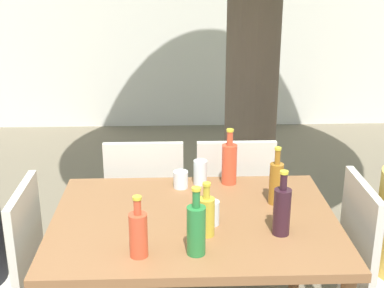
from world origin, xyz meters
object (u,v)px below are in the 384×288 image
dining_table_front (194,235)px  patio_chair_2 (146,200)px  patio_chair_0 (5,268)px  green_bottle_1 (196,229)px  patio_chair_1 (379,260)px  drinking_glass_1 (200,172)px  soda_bottle_4 (229,163)px  amber_bottle_5 (276,182)px  soda_bottle_2 (138,233)px  drinking_glass_0 (213,213)px  wine_bottle_0 (282,210)px  patio_chair_3 (233,198)px  drinking_glass_2 (181,179)px  oil_cruet_3 (206,215)px

dining_table_front → patio_chair_2: patio_chair_2 is taller
patio_chair_0 → green_bottle_1: green_bottle_1 is taller
patio_chair_1 → drinking_glass_1: size_ratio=7.19×
soda_bottle_4 → amber_bottle_5: size_ratio=1.04×
soda_bottle_2 → drinking_glass_0: (0.31, 0.25, -0.04)m
dining_table_front → wine_bottle_0: bearing=-23.3°
drinking_glass_0 → drinking_glass_1: drinking_glass_1 is taller
dining_table_front → patio_chair_2: 0.77m
soda_bottle_2 → soda_bottle_4: size_ratio=0.87×
patio_chair_0 → soda_bottle_4: bearing=109.9°
patio_chair_1 → wine_bottle_0: 0.64m
patio_chair_3 → drinking_glass_2: size_ratio=10.51×
patio_chair_3 → patio_chair_0: bearing=31.9°
soda_bottle_2 → soda_bottle_4: 0.82m
amber_bottle_5 → drinking_glass_2: amber_bottle_5 is taller
patio_chair_1 → drinking_glass_2: bearing=69.9°
dining_table_front → drinking_glass_1: size_ratio=10.07×
dining_table_front → patio_chair_1: (0.88, 0.00, -0.15)m
green_bottle_1 → patio_chair_2: bearing=104.0°
green_bottle_1 → oil_cruet_3: (0.05, 0.15, -0.02)m
patio_chair_3 → soda_bottle_4: size_ratio=3.12×
patio_chair_3 → drinking_glass_2: (-0.31, -0.37, 0.28)m
patio_chair_1 → wine_bottle_0: wine_bottle_0 is taller
wine_bottle_0 → soda_bottle_2: wine_bottle_0 is taller
dining_table_front → amber_bottle_5: size_ratio=4.53×
soda_bottle_4 → drinking_glass_1: size_ratio=2.31×
green_bottle_1 → oil_cruet_3: green_bottle_1 is taller
patio_chair_3 → soda_bottle_2: 1.18m
dining_table_front → patio_chair_3: (0.26, 0.71, -0.15)m
amber_bottle_5 → patio_chair_1: bearing=-16.2°
drinking_glass_0 → patio_chair_3: bearing=76.7°
drinking_glass_2 → amber_bottle_5: bearing=-24.1°
drinking_glass_2 → soda_bottle_2: bearing=-105.1°
amber_bottle_5 → wine_bottle_0: bearing=-95.9°
drinking_glass_2 → wine_bottle_0: bearing=-50.0°
soda_bottle_2 → amber_bottle_5: 0.77m
green_bottle_1 → soda_bottle_2: green_bottle_1 is taller
drinking_glass_1 → soda_bottle_4: bearing=1.2°
patio_chair_1 → wine_bottle_0: size_ratio=3.19×
patio_chair_0 → drinking_glass_1: (0.92, 0.39, 0.30)m
dining_table_front → oil_cruet_3: 0.24m
soda_bottle_2 → oil_cruet_3: 0.32m
soda_bottle_2 → wine_bottle_0: bearing=14.7°
soda_bottle_4 → amber_bottle_5: (0.20, -0.25, -0.00)m
wine_bottle_0 → soda_bottle_2: bearing=-165.3°
patio_chair_1 → drinking_glass_2: (-0.93, 0.34, 0.28)m
amber_bottle_5 → drinking_glass_0: (-0.32, -0.20, -0.05)m
patio_chair_0 → patio_chair_3: 1.34m
green_bottle_1 → amber_bottle_5: bearing=48.1°
patio_chair_3 → drinking_glass_1: 0.49m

